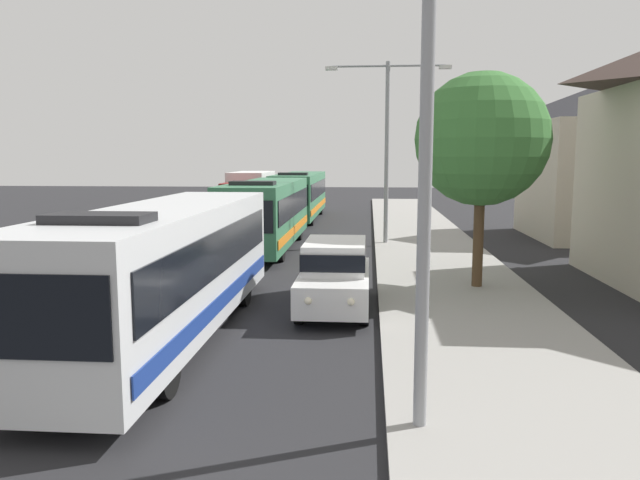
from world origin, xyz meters
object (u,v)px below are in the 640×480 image
bus_second_in_line (267,212)px  streetlamp_mid (387,134)px  bus_lead (167,266)px  streetlamp_near (427,91)px  white_suv (335,273)px  roadside_tree (482,140)px  bus_middle (300,194)px  box_truck_oncoming (250,194)px

bus_second_in_line → streetlamp_mid: bearing=15.5°
bus_lead → streetlamp_near: (5.40, -4.57, 3.40)m
white_suv → roadside_tree: bearing=32.8°
bus_second_in_line → bus_middle: same height
box_truck_oncoming → streetlamp_near: 32.44m
bus_lead → streetlamp_mid: streetlamp_mid is taller
roadside_tree → box_truck_oncoming: bearing=118.4°
bus_lead → bus_second_in_line: (-0.00, 13.76, -0.00)m
bus_second_in_line → white_suv: size_ratio=2.36×
white_suv → bus_lead: bearing=-142.2°
bus_middle → streetlamp_mid: 13.44m
bus_middle → box_truck_oncoming: size_ratio=1.65×
box_truck_oncoming → streetlamp_mid: 14.65m
box_truck_oncoming → streetlamp_mid: (8.70, -11.25, 3.52)m
bus_lead → roadside_tree: roadside_tree is taller
white_suv → streetlamp_mid: size_ratio=0.56×
bus_second_in_line → white_suv: bus_second_in_line is taller
roadside_tree → bus_lead: bearing=-144.8°
bus_second_in_line → roadside_tree: size_ratio=1.67×
box_truck_oncoming → streetlamp_near: streetlamp_near is taller
bus_lead → bus_second_in_line: same height
bus_second_in_line → white_suv: 11.52m
bus_middle → streetlamp_near: streetlamp_near is taller
bus_second_in_line → roadside_tree: bearing=-45.5°
bus_lead → box_truck_oncoming: 26.70m
bus_lead → box_truck_oncoming: (-3.30, 26.50, 0.01)m
streetlamp_near → roadside_tree: streetlamp_near is taller
white_suv → streetlamp_mid: 13.18m
bus_lead → streetlamp_near: size_ratio=1.44×
bus_lead → bus_second_in_line: size_ratio=1.04×
bus_lead → bus_middle: same height
bus_second_in_line → roadside_tree: roadside_tree is taller
bus_second_in_line → streetlamp_mid: 6.62m
bus_second_in_line → streetlamp_mid: size_ratio=1.32×
bus_middle → bus_lead: bearing=-90.0°
box_truck_oncoming → streetlamp_mid: bearing=-52.3°
bus_lead → white_suv: bus_lead is taller
bus_middle → streetlamp_near: (5.40, -31.61, 3.40)m
bus_second_in_line → bus_lead: bearing=-90.0°
box_truck_oncoming → streetlamp_near: size_ratio=0.93×
bus_middle → white_suv: (3.70, -24.18, -0.66)m
bus_middle → roadside_tree: bearing=-69.5°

